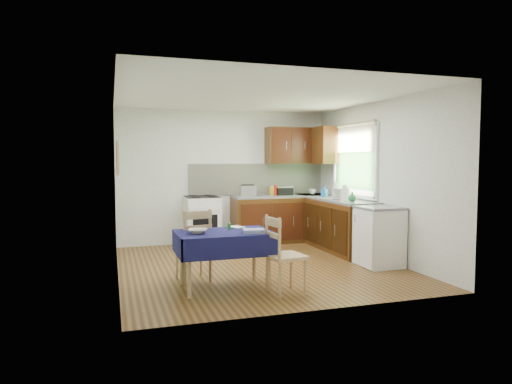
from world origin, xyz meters
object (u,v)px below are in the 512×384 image
object	(u,v)px
chair_near	(282,252)
dish_rack	(338,198)
kettle	(345,193)
sandwich_press	(284,191)
toaster	(247,191)
dining_table	(224,240)
chair_far	(194,243)

from	to	relation	value
chair_near	dish_rack	world-z (taller)	dish_rack
kettle	sandwich_press	bearing A→B (deg)	112.22
dish_rack	kettle	distance (m)	0.22
toaster	dish_rack	bearing A→B (deg)	-40.05
chair_near	dish_rack	xyz separation A→B (m)	(1.80, 2.04, 0.44)
toaster	sandwich_press	size ratio (longest dim) A/B	0.98
sandwich_press	kettle	world-z (taller)	kettle
chair_near	dish_rack	bearing A→B (deg)	-48.65
dining_table	toaster	distance (m)	2.96
toaster	sandwich_press	world-z (taller)	toaster
chair_far	dish_rack	bearing A→B (deg)	-165.58
dining_table	dish_rack	size ratio (longest dim) A/B	2.87
chair_near	dish_rack	size ratio (longest dim) A/B	2.29
chair_far	chair_near	bearing A→B (deg)	126.97
dining_table	dish_rack	bearing A→B (deg)	16.00
dining_table	chair_far	world-z (taller)	chair_far
chair_far	kettle	size ratio (longest dim) A/B	3.58
chair_near	toaster	world-z (taller)	toaster
chair_far	dish_rack	size ratio (longest dim) A/B	2.35
dining_table	kettle	bearing A→B (deg)	12.39
kettle	dish_rack	bearing A→B (deg)	98.00
sandwich_press	chair_near	bearing A→B (deg)	-102.74
dining_table	sandwich_press	world-z (taller)	sandwich_press
chair_far	dish_rack	world-z (taller)	dish_rack
toaster	dish_rack	xyz separation A→B (m)	(1.29, -1.10, -0.08)
chair_near	kettle	distance (m)	2.65
chair_near	dish_rack	distance (m)	2.75
toaster	dish_rack	size ratio (longest dim) A/B	0.72
sandwich_press	dining_table	bearing A→B (deg)	-115.05
toaster	dining_table	bearing A→B (deg)	-111.99
kettle	toaster	bearing A→B (deg)	135.63
dining_table	dish_rack	world-z (taller)	dish_rack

